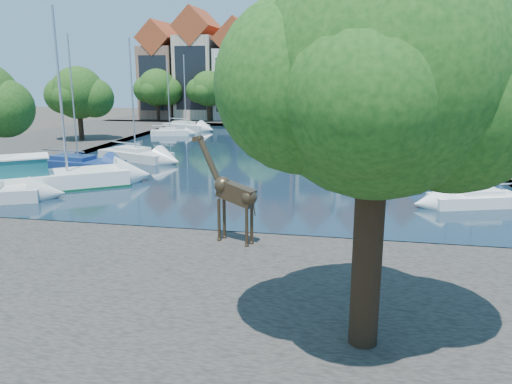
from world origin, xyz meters
TOP-DOWN VIEW (x-y plane):
  - ground at (0.00, 0.00)m, footprint 160.00×160.00m
  - water_basin at (0.00, 24.00)m, footprint 38.00×50.00m
  - near_quay at (0.00, -7.00)m, footprint 50.00×14.00m
  - far_quay at (0.00, 56.00)m, footprint 60.00×16.00m
  - left_quay at (-25.00, 24.00)m, footprint 14.00×52.00m
  - plane_tree at (7.62, -9.01)m, footprint 8.32×6.40m
  - townhouse_west_end at (-23.00, 55.99)m, footprint 5.44×9.18m
  - townhouse_west_mid at (-17.00, 55.99)m, footprint 5.94×9.18m
  - townhouse_west_inner at (-10.50, 55.99)m, footprint 6.43×9.18m
  - townhouse_center at (-4.00, 55.99)m, footprint 5.44×9.18m
  - townhouse_east_inner at (2.00, 55.99)m, footprint 5.94×9.18m
  - townhouse_east_mid at (8.50, 55.99)m, footprint 6.43×9.18m
  - townhouse_east_end at (15.00, 55.99)m, footprint 5.44×9.18m
  - far_tree_far_west at (-21.90, 50.49)m, footprint 7.28×5.60m
  - far_tree_west at (-13.91, 50.49)m, footprint 6.76×5.20m
  - far_tree_mid_west at (-5.89, 50.49)m, footprint 7.80×6.00m
  - far_tree_mid_east at (2.10, 50.49)m, footprint 7.02×5.40m
  - far_tree_east at (10.11, 50.49)m, footprint 7.54×5.80m
  - far_tree_far_east at (18.09, 50.49)m, footprint 6.76×5.20m
  - side_tree_left_far at (-21.90, 27.99)m, footprint 7.28×5.60m
  - giraffe_statue at (1.90, -1.41)m, footprint 3.13×1.47m
  - motorsailer at (-13.28, 7.60)m, footprint 10.15×8.39m
  - sailboat_left_b at (-14.79, 14.68)m, footprint 7.83×3.78m
  - sailboat_left_c at (-12.00, 19.63)m, footprint 7.50×4.93m
  - sailboat_left_d at (-15.00, 36.56)m, footprint 4.86×2.81m
  - sailboat_left_e at (-15.00, 42.73)m, footprint 6.85×4.56m
  - sailboat_right_a at (14.33, 8.56)m, footprint 5.57×3.38m
  - sailboat_right_b at (14.16, 15.17)m, footprint 6.60×4.01m
  - sailboat_right_c at (12.00, 33.59)m, footprint 5.13×3.31m
  - sailboat_right_d at (14.73, 40.50)m, footprint 4.85×2.53m

SIDE VIEW (x-z plane):
  - ground at x=0.00m, z-range 0.00..0.00m
  - water_basin at x=0.00m, z-range 0.00..0.08m
  - near_quay at x=0.00m, z-range 0.00..0.50m
  - far_quay at x=0.00m, z-range 0.00..0.50m
  - left_quay at x=-25.00m, z-range 0.00..0.50m
  - sailboat_right_b at x=14.16m, z-range -3.90..5.00m
  - sailboat_right_d at x=14.73m, z-range -3.26..4.37m
  - sailboat_right_c at x=12.00m, z-range -3.93..5.15m
  - sailboat_left_d at x=-15.00m, z-range -3.98..5.19m
  - sailboat_right_a at x=14.33m, z-range -4.77..6.06m
  - sailboat_left_b at x=-14.79m, z-range -4.64..5.96m
  - sailboat_left_c at x=-12.00m, z-range -4.61..5.95m
  - sailboat_left_e at x=-15.00m, z-range -4.24..5.59m
  - motorsailer at x=-13.28m, z-range -4.94..6.93m
  - giraffe_statue at x=1.90m, z-range 0.46..5.08m
  - far_tree_west at x=-13.91m, z-range 1.40..8.76m
  - far_tree_far_east at x=18.09m, z-range 1.40..8.76m
  - far_tree_mid_east at x=2.10m, z-range 1.37..8.89m
  - far_tree_far_west at x=-21.90m, z-range 1.34..9.02m
  - far_tree_east at x=10.11m, z-range 1.32..9.16m
  - far_tree_mid_west at x=-5.89m, z-range 1.29..9.29m
  - side_tree_left_far at x=-21.90m, z-range 1.44..9.32m
  - townhouse_east_end at x=15.00m, z-range -0.11..14.32m
  - townhouse_west_inner at x=-10.50m, z-range -0.22..14.92m
  - townhouse_west_end at x=-23.00m, z-range -0.11..14.83m
  - plane_tree at x=7.62m, z-range 2.36..12.98m
  - townhouse_east_inner at x=2.00m, z-range -0.16..15.63m
  - townhouse_east_mid at x=8.50m, z-range -0.22..16.43m
  - townhouse_west_mid at x=-17.00m, z-range -0.16..16.63m
  - townhouse_center at x=-4.00m, z-range -0.10..16.83m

